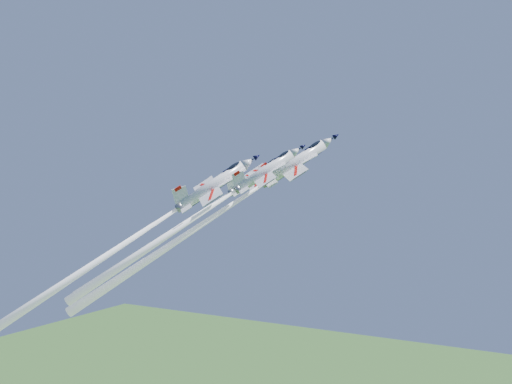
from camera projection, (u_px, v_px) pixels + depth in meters
The scene contains 4 objects.
jet_lead at pixel (212, 218), 100.12m from camera, with size 32.13×29.84×37.16m.
jet_left at pixel (191, 219), 105.96m from camera, with size 27.44×25.40×31.60m.
jet_right at pixel (194, 218), 95.97m from camera, with size 27.29×25.22×31.37m.
jet_slot at pixel (114, 250), 96.91m from camera, with size 35.10×32.88×41.03m.
Camera 1 is at (48.75, -88.22, 106.15)m, focal length 40.00 mm.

